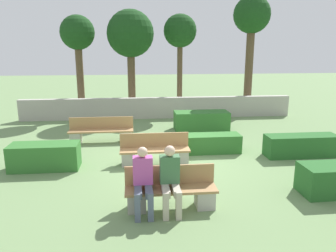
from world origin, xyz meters
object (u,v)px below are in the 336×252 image
person_seated_man (170,177)px  tree_center_left (130,35)px  bench_right_side (101,133)px  tree_rightmost (252,21)px  bench_left_side (155,153)px  bench_front (171,193)px  tree_center_right (180,33)px  tree_leftmost (78,37)px  person_seated_woman (143,178)px

person_seated_man → tree_center_left: (-0.76, 9.57, 2.94)m
bench_right_side → tree_rightmost: bearing=25.3°
bench_left_side → person_seated_man: person_seated_man is taller
bench_front → tree_center_right: size_ratio=0.39×
person_seated_man → tree_leftmost: (-3.09, 9.55, 2.87)m
person_seated_woman → tree_rightmost: tree_rightmost is taller
person_seated_woman → bench_front: bearing=14.2°
person_seated_man → bench_front: bearing=78.6°
bench_left_side → bench_right_side: size_ratio=0.89×
bench_right_side → tree_center_right: bearing=47.5°
bench_left_side → bench_right_side: bearing=119.9°
bench_right_side → tree_leftmost: bearing=98.1°
person_seated_man → person_seated_woman: 0.52m
person_seated_woman → tree_center_right: tree_center_right is taller
bench_left_side → tree_center_right: bearing=71.1°
tree_rightmost → bench_right_side: bearing=-146.7°
bench_right_side → tree_center_left: (1.03, 4.55, 3.32)m
bench_right_side → tree_leftmost: size_ratio=0.47×
bench_front → person_seated_man: size_ratio=1.40×
person_seated_woman → tree_rightmost: bearing=60.4°
bench_front → bench_left_side: 2.57m
tree_rightmost → bench_left_side: bearing=-126.5°
bench_right_side → tree_center_right: 6.79m
bench_right_side → tree_leftmost: (-1.31, 4.53, 3.25)m
bench_left_side → tree_center_left: 7.66m
person_seated_woman → tree_center_right: 10.51m
bench_front → tree_leftmost: (-3.12, 9.41, 3.27)m
person_seated_man → tree_rightmost: bearing=62.9°
person_seated_man → tree_center_left: tree_center_left is taller
bench_front → bench_left_side: same height
bench_right_side → tree_rightmost: size_ratio=0.40×
bench_front → tree_leftmost: 10.44m
bench_right_side → tree_center_right: tree_center_right is taller
bench_front → bench_right_side: bearing=110.4°
person_seated_woman → tree_leftmost: 10.30m
tree_center_right → tree_rightmost: (3.22, -0.54, 0.56)m
tree_leftmost → tree_rightmost: size_ratio=0.84×
bench_right_side → tree_center_right: size_ratio=0.46×
bench_front → person_seated_woman: 0.69m
person_seated_man → tree_rightmost: 11.06m
tree_center_left → bench_front: bearing=-85.2°
bench_right_side → bench_front: bearing=-77.6°
bench_front → tree_center_right: 10.41m
tree_leftmost → bench_left_side: bearing=-66.6°
bench_right_side → tree_center_left: bearing=69.3°
tree_center_left → tree_center_right: tree_center_left is taller
bench_front → tree_center_left: tree_center_left is taller
bench_right_side → tree_leftmost: 5.73m
bench_front → bench_right_side: size_ratio=0.85×
bench_front → person_seated_man: bearing=-101.4°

